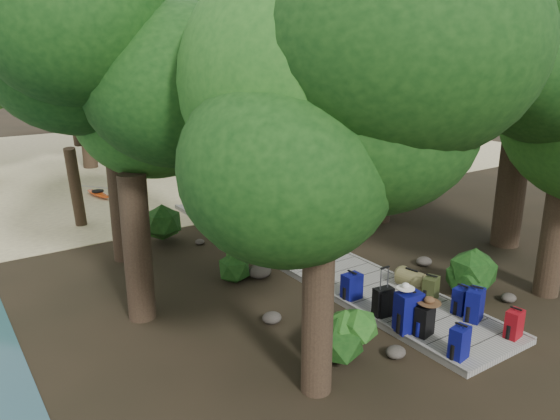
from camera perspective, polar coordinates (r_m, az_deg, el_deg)
ground at (r=13.72m, az=4.85°, el=-6.16°), size 120.00×120.00×0.00m
sand_beach at (r=27.53m, az=-16.51°, el=4.92°), size 40.00×22.00×0.02m
boardwalk at (r=14.43m, az=2.37°, el=-4.68°), size 2.00×12.00×0.12m
backpack_left_a at (r=10.15m, az=18.25°, el=-12.89°), size 0.39×0.30×0.66m
backpack_left_b at (r=10.72m, az=14.88°, el=-10.96°), size 0.40×0.32×0.65m
backpack_left_c at (r=10.74m, az=13.26°, el=-10.12°), size 0.52×0.40×0.88m
backpack_left_d at (r=11.87m, az=7.51°, el=-7.77°), size 0.41×0.30×0.62m
backpack_right_a at (r=11.19m, az=23.29°, el=-10.75°), size 0.37×0.29×0.60m
backpack_right_b at (r=11.53m, az=19.70°, el=-9.16°), size 0.48×0.41×0.72m
backpack_right_c at (r=11.77m, az=18.44°, el=-8.80°), size 0.39×0.30×0.61m
backpack_right_d at (r=12.17m, az=15.49°, el=-7.78°), size 0.44×0.38×0.56m
duffel_right_khaki at (r=12.66m, az=13.53°, el=-7.02°), size 0.51×0.67×0.41m
suitcase_on_boardwalk at (r=11.23m, az=10.71°, el=-9.44°), size 0.42×0.27×0.61m
lone_suitcase_on_sand at (r=20.29m, az=-8.53°, el=2.27°), size 0.40×0.26×0.60m
hat_brown at (r=10.58m, az=15.34°, el=-9.01°), size 0.45×0.45×0.13m
hat_white at (r=10.52m, az=13.01°, el=-7.69°), size 0.34×0.34×0.11m
kayak at (r=21.10m, az=-18.50°, el=1.74°), size 1.22×3.16×0.31m
sun_lounger at (r=22.57m, az=-3.01°, el=3.83°), size 0.98×1.76×0.54m
tree_right_b at (r=15.68m, az=24.64°, el=15.80°), size 6.12×6.12×10.93m
tree_right_c at (r=16.84m, az=11.19°, el=14.38°), size 5.45×5.45×9.44m
tree_right_d at (r=19.25m, az=13.39°, el=18.91°), size 6.76×6.76×12.39m
tree_right_e at (r=20.18m, az=2.90°, el=13.95°), size 4.83×4.83×8.70m
tree_right_f at (r=23.46m, az=2.95°, el=16.09°), size 5.67×5.67×10.13m
tree_left_a at (r=7.84m, az=4.26°, el=3.57°), size 4.26×4.26×7.09m
tree_left_b at (r=10.55m, az=-15.67°, el=8.67°), size 4.40×4.40×7.92m
tree_left_c at (r=13.97m, az=-17.13°, el=9.03°), size 4.17×4.17×7.25m
tree_back_a at (r=25.92m, az=-20.12°, el=14.09°), size 5.28×5.28×9.14m
tree_back_b at (r=27.62m, az=-13.75°, el=15.70°), size 5.65×5.65×10.08m
tree_back_c at (r=28.76m, az=-6.32°, el=14.37°), size 4.65×4.65×8.36m
palm_right_a at (r=19.35m, az=2.23°, el=11.78°), size 4.29×4.29×7.31m
palm_right_b at (r=24.62m, az=-1.18°, el=14.28°), size 4.42×4.42×8.54m
palm_right_c at (r=25.34m, az=-9.19°, el=13.22°), size 4.85×4.85×7.71m
palm_left_a at (r=17.15m, az=-22.08°, el=10.26°), size 4.71×4.71×7.49m
rock_left_a at (r=10.25m, az=12.00°, el=-14.32°), size 0.38×0.34×0.21m
rock_left_b at (r=11.14m, az=-0.86°, el=-11.19°), size 0.40×0.36×0.22m
rock_left_c at (r=13.15m, az=-2.13°, el=-6.41°), size 0.58×0.52×0.32m
rock_left_d at (r=15.47m, az=-8.38°, el=-3.30°), size 0.26×0.24×0.15m
rock_right_a at (r=12.97m, az=22.77°, el=-8.45°), size 0.34×0.31×0.19m
rock_right_b at (r=14.31m, az=14.82°, el=-5.21°), size 0.41×0.37×0.23m
rock_right_c at (r=15.36m, az=6.82°, el=-3.36°), size 0.29×0.26×0.16m
rock_right_d at (r=18.31m, az=2.63°, el=0.38°), size 0.64×0.57×0.35m
shrub_left_a at (r=9.80m, az=7.28°, el=-12.77°), size 1.16×1.16×1.04m
shrub_left_b at (r=13.08m, az=-4.63°, el=-5.49°), size 0.87×0.87×0.78m
shrub_left_c at (r=15.52m, az=-12.54°, el=-1.52°), size 1.27×1.27×1.14m
shrub_right_a at (r=13.01m, az=19.07°, el=-5.93°), size 1.15×1.15×1.03m
shrub_right_b at (r=16.88m, az=6.62°, el=0.51°), size 1.42×1.42×1.27m
shrub_right_c at (r=18.86m, az=-0.17°, el=1.56°), size 0.86×0.86×0.77m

